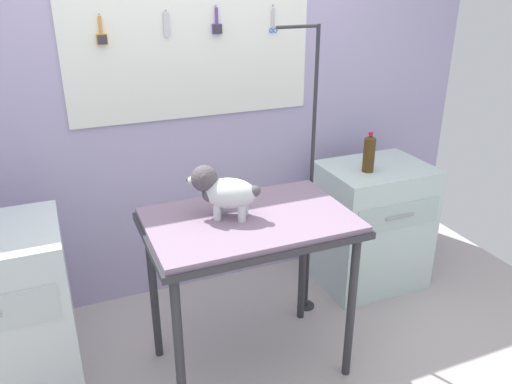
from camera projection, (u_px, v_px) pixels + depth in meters
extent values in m
cube|color=#ABA0C8|center=(187.00, 121.00, 3.17)|extent=(4.00, 0.06, 2.30)
cube|color=white|center=(193.00, 56.00, 3.00)|extent=(1.47, 0.02, 0.73)
cylinder|color=gray|center=(99.00, 14.00, 2.71)|extent=(0.01, 0.02, 0.01)
cylinder|color=gold|center=(100.00, 25.00, 2.72)|extent=(0.02, 0.02, 0.09)
cube|color=gold|center=(102.00, 39.00, 2.75)|extent=(0.06, 0.02, 0.06)
cube|color=#333338|center=(102.00, 40.00, 2.74)|extent=(0.05, 0.01, 0.05)
cylinder|color=gray|center=(166.00, 10.00, 2.83)|extent=(0.01, 0.02, 0.01)
cube|color=silver|center=(167.00, 25.00, 2.86)|extent=(0.03, 0.01, 0.13)
cylinder|color=gray|center=(216.00, 5.00, 2.93)|extent=(0.01, 0.02, 0.01)
cylinder|color=#5B4192|center=(217.00, 16.00, 2.94)|extent=(0.02, 0.02, 0.09)
cube|color=#5B4192|center=(217.00, 29.00, 2.97)|extent=(0.06, 0.02, 0.06)
cube|color=#333338|center=(218.00, 29.00, 2.96)|extent=(0.05, 0.01, 0.05)
cylinder|color=gray|center=(273.00, 5.00, 3.06)|extent=(0.01, 0.02, 0.01)
cube|color=silver|center=(273.00, 18.00, 3.08)|extent=(0.01, 0.00, 0.11)
cube|color=silver|center=(274.00, 18.00, 3.08)|extent=(0.01, 0.00, 0.11)
torus|color=blue|center=(271.00, 30.00, 3.10)|extent=(0.03, 0.01, 0.03)
torus|color=blue|center=(275.00, 30.00, 3.11)|extent=(0.03, 0.01, 0.03)
cylinder|color=#2D2D33|center=(179.00, 355.00, 2.29)|extent=(0.04, 0.04, 0.84)
cylinder|color=#2D2D33|center=(351.00, 309.00, 2.61)|extent=(0.04, 0.04, 0.84)
cylinder|color=#2D2D33|center=(154.00, 292.00, 2.75)|extent=(0.04, 0.04, 0.84)
cylinder|color=#2D2D33|center=(303.00, 259.00, 3.07)|extent=(0.04, 0.04, 0.84)
cube|color=#2D2D33|center=(249.00, 225.00, 2.51)|extent=(1.02, 0.66, 0.03)
cube|color=gray|center=(249.00, 220.00, 2.49)|extent=(0.99, 0.64, 0.03)
cylinder|color=#2D2D33|center=(306.00, 305.00, 3.33)|extent=(0.11, 0.11, 0.01)
cylinder|color=#2D2D33|center=(311.00, 181.00, 2.98)|extent=(0.02, 0.02, 1.75)
cylinder|color=#2D2D33|center=(298.00, 27.00, 2.59)|extent=(0.24, 0.02, 0.02)
cylinder|color=silver|center=(217.00, 211.00, 2.45)|extent=(0.04, 0.04, 0.09)
cylinder|color=silver|center=(220.00, 205.00, 2.52)|extent=(0.04, 0.04, 0.09)
cylinder|color=silver|center=(242.00, 213.00, 2.43)|extent=(0.04, 0.04, 0.09)
cylinder|color=silver|center=(244.00, 206.00, 2.50)|extent=(0.04, 0.04, 0.09)
ellipsoid|color=silver|center=(230.00, 193.00, 2.44)|extent=(0.30, 0.27, 0.14)
ellipsoid|color=#4F494F|center=(211.00, 193.00, 2.46)|extent=(0.13, 0.14, 0.08)
sphere|color=#4F494F|center=(204.00, 178.00, 2.43)|extent=(0.13, 0.13, 0.13)
ellipsoid|color=silver|center=(193.00, 180.00, 2.44)|extent=(0.07, 0.07, 0.04)
sphere|color=black|center=(188.00, 180.00, 2.45)|extent=(0.02, 0.02, 0.02)
ellipsoid|color=#4F494F|center=(204.00, 181.00, 2.38)|extent=(0.05, 0.04, 0.07)
ellipsoid|color=#4F494F|center=(209.00, 173.00, 2.47)|extent=(0.05, 0.04, 0.07)
sphere|color=#4F494F|center=(255.00, 191.00, 2.42)|extent=(0.05, 0.05, 0.05)
cube|color=silver|center=(372.00, 225.00, 3.46)|extent=(0.68, 0.52, 0.85)
cube|color=#AFC6C1|center=(399.00, 216.00, 3.16)|extent=(0.60, 0.01, 0.17)
cylinder|color=#99999E|center=(400.00, 217.00, 3.15)|extent=(0.20, 0.02, 0.02)
cylinder|color=#473012|center=(369.00, 155.00, 3.17)|extent=(0.07, 0.07, 0.21)
cone|color=#473012|center=(371.00, 137.00, 3.12)|extent=(0.07, 0.07, 0.02)
cylinder|color=red|center=(371.00, 134.00, 3.11)|extent=(0.03, 0.03, 0.02)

